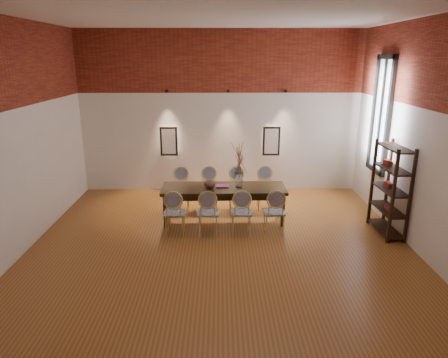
{
  "coord_description": "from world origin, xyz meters",
  "views": [
    {
      "loc": [
        0.0,
        -6.51,
        3.34
      ],
      "look_at": [
        0.07,
        0.97,
        1.05
      ],
      "focal_mm": 32.0,
      "sensor_mm": 36.0,
      "label": 1
    }
  ],
  "objects_px": {
    "chair_near_c": "(241,212)",
    "chair_far_d": "(265,189)",
    "chair_near_d": "(274,212)",
    "chair_far_a": "(181,190)",
    "shelving_rack": "(390,189)",
    "vase": "(239,180)",
    "book": "(222,186)",
    "chair_far_b": "(209,189)",
    "chair_near_a": "(175,212)",
    "dining_table": "(224,204)",
    "chair_near_b": "(208,212)",
    "chair_far_c": "(237,189)",
    "bowl": "(210,184)"
  },
  "relations": [
    {
      "from": "chair_far_a",
      "to": "vase",
      "type": "height_order",
      "value": "vase"
    },
    {
      "from": "chair_near_c",
      "to": "chair_near_d",
      "type": "bearing_deg",
      "value": -0.0
    },
    {
      "from": "chair_near_a",
      "to": "chair_near_d",
      "type": "relative_size",
      "value": 1.0
    },
    {
      "from": "chair_far_d",
      "to": "shelving_rack",
      "type": "bearing_deg",
      "value": 148.74
    },
    {
      "from": "chair_near_b",
      "to": "book",
      "type": "xyz_separation_m",
      "value": [
        0.28,
        0.71,
        0.3
      ]
    },
    {
      "from": "dining_table",
      "to": "chair_near_c",
      "type": "relative_size",
      "value": 2.73
    },
    {
      "from": "chair_near_b",
      "to": "chair_far_a",
      "type": "xyz_separation_m",
      "value": [
        -0.66,
        1.38,
        0.0
      ]
    },
    {
      "from": "chair_near_c",
      "to": "chair_near_d",
      "type": "distance_m",
      "value": 0.64
    },
    {
      "from": "chair_near_a",
      "to": "vase",
      "type": "height_order",
      "value": "vase"
    },
    {
      "from": "chair_near_a",
      "to": "chair_far_a",
      "type": "distance_m",
      "value": 1.38
    },
    {
      "from": "chair_near_c",
      "to": "chair_far_c",
      "type": "height_order",
      "value": "same"
    },
    {
      "from": "book",
      "to": "chair_far_b",
      "type": "bearing_deg",
      "value": 113.95
    },
    {
      "from": "chair_near_b",
      "to": "bowl",
      "type": "bearing_deg",
      "value": 87.5
    },
    {
      "from": "chair_near_d",
      "to": "chair_far_a",
      "type": "bearing_deg",
      "value": 144.26
    },
    {
      "from": "chair_far_d",
      "to": "book",
      "type": "relative_size",
      "value": 3.62
    },
    {
      "from": "chair_near_b",
      "to": "chair_far_d",
      "type": "xyz_separation_m",
      "value": [
        1.27,
        1.4,
        0.0
      ]
    },
    {
      "from": "chair_near_b",
      "to": "chair_far_d",
      "type": "bearing_deg",
      "value": 47.19
    },
    {
      "from": "chair_near_c",
      "to": "vase",
      "type": "xyz_separation_m",
      "value": [
        -0.01,
        0.69,
        0.43
      ]
    },
    {
      "from": "dining_table",
      "to": "chair_far_c",
      "type": "bearing_deg",
      "value": 65.14
    },
    {
      "from": "chair_near_a",
      "to": "bowl",
      "type": "bearing_deg",
      "value": 43.81
    },
    {
      "from": "chair_far_a",
      "to": "chair_far_c",
      "type": "relative_size",
      "value": 1.0
    },
    {
      "from": "chair_near_d",
      "to": "chair_far_c",
      "type": "relative_size",
      "value": 1.0
    },
    {
      "from": "book",
      "to": "chair_far_a",
      "type": "bearing_deg",
      "value": 144.58
    },
    {
      "from": "chair_near_a",
      "to": "chair_near_d",
      "type": "height_order",
      "value": "same"
    },
    {
      "from": "chair_far_c",
      "to": "chair_far_d",
      "type": "bearing_deg",
      "value": 180.0
    },
    {
      "from": "dining_table",
      "to": "chair_far_d",
      "type": "distance_m",
      "value": 1.19
    },
    {
      "from": "dining_table",
      "to": "chair_near_b",
      "type": "bearing_deg",
      "value": -114.86
    },
    {
      "from": "dining_table",
      "to": "chair_near_a",
      "type": "relative_size",
      "value": 2.73
    },
    {
      "from": "shelving_rack",
      "to": "chair_near_c",
      "type": "bearing_deg",
      "value": 179.47
    },
    {
      "from": "chair_far_a",
      "to": "chair_far_b",
      "type": "relative_size",
      "value": 1.0
    },
    {
      "from": "chair_near_a",
      "to": "book",
      "type": "distance_m",
      "value": 1.21
    },
    {
      "from": "chair_near_d",
      "to": "shelving_rack",
      "type": "xyz_separation_m",
      "value": [
        2.24,
        0.05,
        0.43
      ]
    },
    {
      "from": "chair_near_c",
      "to": "bowl",
      "type": "relative_size",
      "value": 3.92
    },
    {
      "from": "chair_near_b",
      "to": "shelving_rack",
      "type": "distance_m",
      "value": 3.54
    },
    {
      "from": "chair_near_d",
      "to": "chair_far_d",
      "type": "relative_size",
      "value": 1.0
    },
    {
      "from": "chair_near_c",
      "to": "chair_near_a",
      "type": "bearing_deg",
      "value": 180.0
    },
    {
      "from": "chair_near_d",
      "to": "chair_far_a",
      "type": "height_order",
      "value": "same"
    },
    {
      "from": "chair_near_c",
      "to": "chair_far_d",
      "type": "distance_m",
      "value": 1.53
    },
    {
      "from": "chair_near_d",
      "to": "chair_far_b",
      "type": "height_order",
      "value": "same"
    },
    {
      "from": "dining_table",
      "to": "chair_far_b",
      "type": "bearing_deg",
      "value": 114.86
    },
    {
      "from": "shelving_rack",
      "to": "chair_near_b",
      "type": "bearing_deg",
      "value": 179.37
    },
    {
      "from": "bowl",
      "to": "chair_far_b",
      "type": "bearing_deg",
      "value": 92.85
    },
    {
      "from": "chair_near_d",
      "to": "chair_far_d",
      "type": "xyz_separation_m",
      "value": [
        -0.02,
        1.38,
        0.0
      ]
    },
    {
      "from": "chair_far_b",
      "to": "bowl",
      "type": "bearing_deg",
      "value": 92.17
    },
    {
      "from": "bowl",
      "to": "book",
      "type": "distance_m",
      "value": 0.28
    },
    {
      "from": "chair_far_b",
      "to": "chair_far_d",
      "type": "bearing_deg",
      "value": 180.0
    },
    {
      "from": "chair_near_c",
      "to": "book",
      "type": "relative_size",
      "value": 3.62
    },
    {
      "from": "chair_near_a",
      "to": "chair_far_c",
      "type": "distance_m",
      "value": 1.89
    },
    {
      "from": "chair_far_c",
      "to": "chair_far_b",
      "type": "bearing_deg",
      "value": 0.0
    },
    {
      "from": "chair_near_c",
      "to": "chair_near_d",
      "type": "xyz_separation_m",
      "value": [
        0.64,
        0.01,
        0.0
      ]
    }
  ]
}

